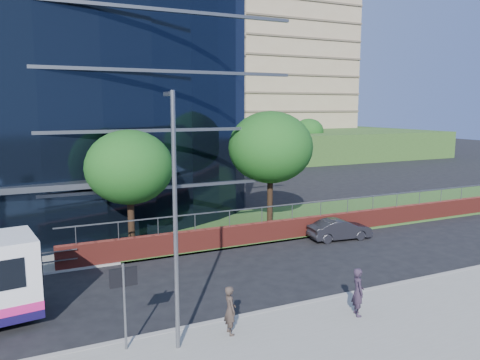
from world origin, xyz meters
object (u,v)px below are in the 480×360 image
street_sign (124,288)px  pedestrian (358,292)px  streetlight_east (175,215)px  pedestrian_b (230,310)px  tree_dist_f (309,131)px  parked_car (340,229)px  tree_dist_e (211,132)px  tree_far_d (270,147)px  tree_far_c (129,167)px

street_sign → pedestrian: street_sign is taller
streetlight_east → pedestrian: 7.49m
street_sign → pedestrian_b: bearing=-8.0°
street_sign → pedestrian: 8.30m
tree_dist_f → streetlight_east: size_ratio=0.76×
pedestrian_b → parked_car: bearing=-49.2°
tree_dist_e → pedestrian: tree_dist_e is taller
parked_car → pedestrian_b: 13.31m
tree_far_d → tree_dist_f: 40.01m
streetlight_east → tree_far_c: bearing=84.9°
tree_far_c → tree_far_d: (9.00, 1.00, 0.65)m
tree_dist_e → streetlight_east: size_ratio=0.81×
pedestrian_b → tree_dist_f: bearing=-32.6°
street_sign → pedestrian: size_ratio=1.57×
tree_far_c → tree_dist_e: (17.00, 31.00, 0.00)m
parked_car → pedestrian: (-5.81, -8.73, 0.43)m
street_sign → pedestrian: bearing=-8.0°
tree_dist_e → pedestrian_b: (-16.14, -42.06, -3.55)m
tree_far_d → tree_dist_e: bearing=75.1°
tree_far_c → tree_dist_f: (33.00, 33.00, -0.33)m
tree_dist_e → tree_dist_f: size_ratio=1.08×
pedestrian → pedestrian_b: pedestrian is taller
tree_far_d → streetlight_east: 15.77m
streetlight_east → pedestrian_b: streetlight_east is taller
street_sign → tree_dist_f: (35.50, 43.59, 2.06)m
parked_car → tree_far_d: bearing=38.1°
tree_far_d → pedestrian: (-3.35, -12.73, -4.15)m
tree_far_d → tree_dist_e: size_ratio=1.14×
tree_dist_f → pedestrian: (-27.35, -44.73, -3.17)m
street_sign → pedestrian_b: 3.59m
tree_dist_e → parked_car: tree_dist_e is taller
pedestrian → pedestrian_b: 4.83m
tree_far_d → streetlight_east: size_ratio=0.93×
street_sign → tree_far_c: bearing=76.7°
street_sign → tree_far_d: 16.61m
tree_dist_e → pedestrian_b: tree_dist_e is taller
street_sign → parked_car: bearing=28.5°
tree_dist_e → pedestrian: bearing=-104.9°
parked_car → pedestrian: size_ratio=2.08×
tree_dist_f → streetlight_east: bearing=-127.6°
streetlight_east → pedestrian_b: 3.93m
pedestrian_b → tree_dist_e: bearing=-17.5°
tree_far_c → tree_dist_e: 35.36m
street_sign → tree_far_c: (2.50, 10.59, 2.39)m
tree_far_c → pedestrian_b: size_ratio=3.91×
tree_far_c → pedestrian_b: (0.86, -11.06, -3.55)m
tree_far_d → parked_car: bearing=-58.5°
tree_far_d → parked_car: size_ratio=2.01×
tree_far_d → pedestrian_b: 15.15m
tree_far_c → tree_dist_f: tree_far_c is taller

